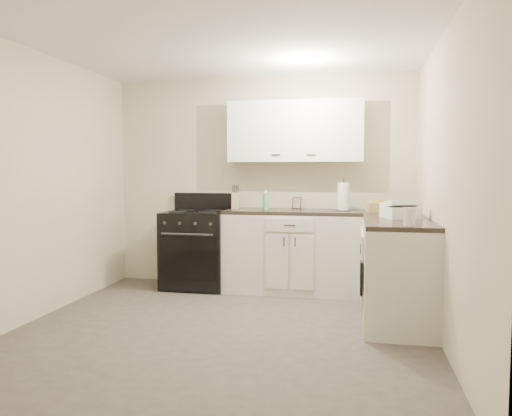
% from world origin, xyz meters
% --- Properties ---
extents(floor, '(3.60, 3.60, 0.00)m').
position_xyz_m(floor, '(0.00, 0.00, 0.00)').
color(floor, '#473F38').
rests_on(floor, ground).
extents(ceiling, '(3.60, 3.60, 0.00)m').
position_xyz_m(ceiling, '(0.00, 0.00, 2.50)').
color(ceiling, white).
rests_on(ceiling, wall_back).
extents(wall_back, '(3.60, 0.00, 3.60)m').
position_xyz_m(wall_back, '(0.00, 1.80, 1.25)').
color(wall_back, beige).
rests_on(wall_back, ground).
extents(wall_right, '(0.00, 3.60, 3.60)m').
position_xyz_m(wall_right, '(1.80, 0.00, 1.25)').
color(wall_right, beige).
rests_on(wall_right, ground).
extents(wall_left, '(0.00, 3.60, 3.60)m').
position_xyz_m(wall_left, '(-1.80, 0.00, 1.25)').
color(wall_left, beige).
rests_on(wall_left, ground).
extents(wall_front, '(3.60, 0.00, 3.60)m').
position_xyz_m(wall_front, '(0.00, -1.80, 1.25)').
color(wall_front, beige).
rests_on(wall_front, ground).
extents(base_cabinets_back, '(1.55, 0.60, 0.90)m').
position_xyz_m(base_cabinets_back, '(0.43, 1.50, 0.45)').
color(base_cabinets_back, beige).
rests_on(base_cabinets_back, floor).
extents(base_cabinets_right, '(0.60, 1.90, 0.90)m').
position_xyz_m(base_cabinets_right, '(1.50, 0.85, 0.45)').
color(base_cabinets_right, beige).
rests_on(base_cabinets_right, floor).
extents(countertop_back, '(1.55, 0.60, 0.04)m').
position_xyz_m(countertop_back, '(0.43, 1.50, 0.92)').
color(countertop_back, black).
rests_on(countertop_back, base_cabinets_back).
extents(countertop_right, '(0.60, 1.90, 0.04)m').
position_xyz_m(countertop_right, '(1.50, 0.85, 0.92)').
color(countertop_right, black).
rests_on(countertop_right, base_cabinets_right).
extents(upper_cabinets, '(1.55, 0.30, 0.70)m').
position_xyz_m(upper_cabinets, '(0.43, 1.65, 1.84)').
color(upper_cabinets, white).
rests_on(upper_cabinets, wall_back).
extents(stove, '(0.74, 0.63, 0.90)m').
position_xyz_m(stove, '(-0.72, 1.48, 0.46)').
color(stove, black).
rests_on(stove, floor).
extents(knife_block, '(0.10, 0.09, 0.19)m').
position_xyz_m(knife_block, '(-0.27, 1.57, 1.04)').
color(knife_block, tan).
rests_on(knife_block, countertop_back).
extents(paper_towel, '(0.14, 0.14, 0.31)m').
position_xyz_m(paper_towel, '(0.99, 1.53, 1.10)').
color(paper_towel, white).
rests_on(paper_towel, countertop_back).
extents(soap_bottle, '(0.09, 0.09, 0.19)m').
position_xyz_m(soap_bottle, '(0.11, 1.47, 1.04)').
color(soap_bottle, '#45B469').
rests_on(soap_bottle, countertop_back).
extents(picture_frame, '(0.11, 0.07, 0.14)m').
position_xyz_m(picture_frame, '(0.44, 1.73, 1.01)').
color(picture_frame, black).
rests_on(picture_frame, countertop_back).
extents(wicker_basket, '(0.33, 0.24, 0.10)m').
position_xyz_m(wicker_basket, '(1.39, 1.43, 0.99)').
color(wicker_basket, tan).
rests_on(wicker_basket, countertop_right).
extents(countertop_grill, '(0.38, 0.37, 0.11)m').
position_xyz_m(countertop_grill, '(1.53, 0.69, 0.99)').
color(countertop_grill, white).
rests_on(countertop_grill, countertop_right).
extents(glass_jar, '(0.11, 0.11, 0.15)m').
position_xyz_m(glass_jar, '(1.54, 0.00, 1.02)').
color(glass_jar, silver).
rests_on(glass_jar, countertop_right).
extents(oven_mitt_near, '(0.02, 0.17, 0.29)m').
position_xyz_m(oven_mitt_near, '(1.18, 0.33, 0.44)').
color(oven_mitt_near, black).
rests_on(oven_mitt_near, base_cabinets_right).
extents(oven_mitt_far, '(0.02, 0.14, 0.24)m').
position_xyz_m(oven_mitt_far, '(1.18, 0.54, 0.42)').
color(oven_mitt_far, black).
rests_on(oven_mitt_far, base_cabinets_right).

